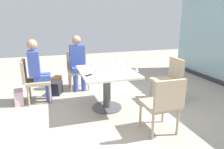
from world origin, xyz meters
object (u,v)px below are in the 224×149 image
cell_phone_on_table (89,75)px  handbag_2 (56,82)px  chair_side_end (77,68)px  wine_glass_4 (102,60)px  wine_glass_2 (91,63)px  handbag_1 (19,97)px  chair_near_window (169,77)px  chair_front_left (33,78)px  wine_glass_5 (128,62)px  wine_glass_6 (117,61)px  person_front_left (38,68)px  coffee_cup (122,65)px  person_side_end (78,60)px  dining_table_main (107,81)px  wine_glass_3 (108,65)px  chair_far_right (163,102)px  handbag_0 (57,88)px  wine_glass_0 (97,70)px  wine_glass_1 (136,69)px

cell_phone_on_table → handbag_2: cell_phone_on_table is taller
chair_side_end → wine_glass_4: size_ratio=4.70×
wine_glass_2 → handbag_1: 1.64m
wine_glass_2 → cell_phone_on_table: 0.36m
chair_near_window → chair_front_left: bearing=-105.4°
wine_glass_5 → wine_glass_6: same height
person_front_left → wine_glass_2: person_front_left is taller
wine_glass_5 → coffee_cup: (-0.20, -0.05, -0.09)m
person_side_end → coffee_cup: bearing=33.6°
dining_table_main → wine_glass_3: bearing=-9.3°
chair_far_right → wine_glass_5: wine_glass_5 is taller
wine_glass_4 → wine_glass_5: same height
dining_table_main → wine_glass_5: bearing=89.1°
chair_front_left → handbag_0: 0.66m
chair_front_left → handbag_2: 0.95m
wine_glass_0 → handbag_2: size_ratio=0.62×
wine_glass_4 → chair_front_left: bearing=-105.8°
chair_front_left → wine_glass_2: wine_glass_2 is taller
wine_glass_0 → wine_glass_6: 0.76m
wine_glass_1 → wine_glass_4: bearing=-158.7°
wine_glass_2 → wine_glass_1: bearing=44.3°
wine_glass_5 → wine_glass_2: bearing=-99.9°
chair_near_window → person_side_end: (-1.24, -1.66, 0.20)m
wine_glass_4 → wine_glass_3: bearing=-4.4°
wine_glass_3 → person_side_end: bearing=-166.9°
chair_far_right → coffee_cup: size_ratio=9.67×
wine_glass_3 → handbag_0: wine_glass_3 is taller
wine_glass_1 → dining_table_main: bearing=-145.7°
wine_glass_5 → handbag_2: bearing=-139.7°
wine_glass_0 → wine_glass_6: bearing=136.2°
wine_glass_3 → wine_glass_5: (-0.14, 0.42, 0.00)m
handbag_2 → person_side_end: bearing=91.9°
chair_near_window → wine_glass_2: size_ratio=4.70×
wine_glass_0 → handbag_1: (-1.06, -1.34, -0.72)m
person_side_end → coffee_cup: 1.27m
chair_far_right → person_side_end: 2.49m
wine_glass_2 → wine_glass_4: bearing=131.7°
person_side_end → wine_glass_0: size_ratio=6.81×
wine_glass_4 → coffee_cup: 0.38m
chair_far_right → handbag_2: bearing=-151.8°
chair_side_end → chair_near_window: 2.14m
chair_front_left → wine_glass_3: bearing=55.9°
person_side_end → wine_glass_1: (1.75, 0.70, 0.16)m
chair_far_right → wine_glass_3: wine_glass_3 is taller
wine_glass_0 → wine_glass_2: bearing=178.4°
chair_far_right → wine_glass_6: size_ratio=4.70×
wine_glass_5 → cell_phone_on_table: 0.81m
handbag_0 → person_side_end: bearing=133.6°
chair_far_right → wine_glass_2: wine_glass_2 is taller
wine_glass_0 → wine_glass_2: same height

